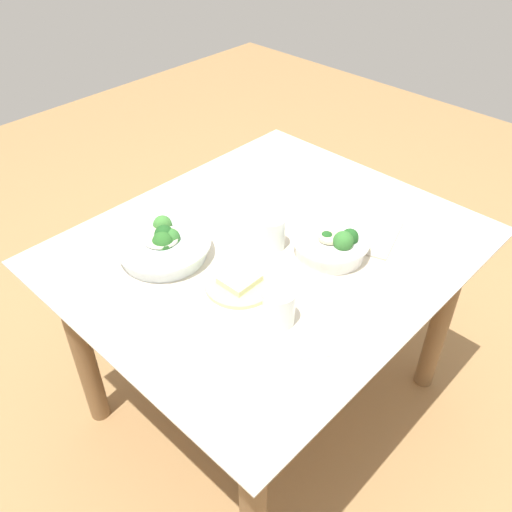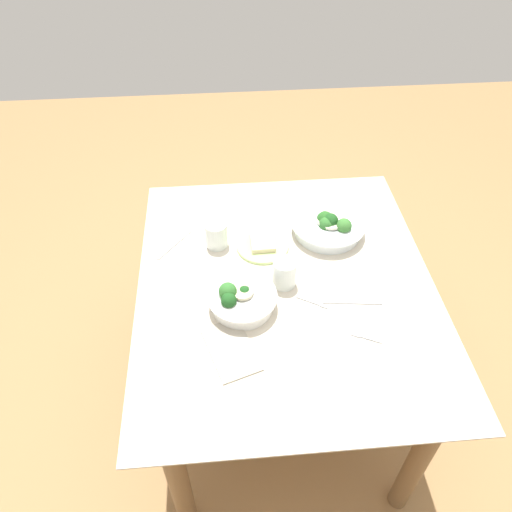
{
  "view_description": "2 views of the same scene",
  "coord_description": "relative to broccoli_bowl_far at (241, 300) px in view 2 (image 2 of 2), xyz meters",
  "views": [
    {
      "loc": [
        0.97,
        0.87,
        1.74
      ],
      "look_at": [
        0.1,
        0.04,
        0.77
      ],
      "focal_mm": 38.32,
      "sensor_mm": 36.0,
      "label": 1
    },
    {
      "loc": [
        -1.13,
        0.2,
        1.97
      ],
      "look_at": [
        0.1,
        0.1,
        0.77
      ],
      "focal_mm": 34.31,
      "sensor_mm": 36.0,
      "label": 2
    }
  ],
  "objects": [
    {
      "name": "dining_table",
      "position": [
        0.09,
        -0.16,
        -0.15
      ],
      "size": [
        1.19,
        1.02,
        0.74
      ],
      "color": "beige",
      "rests_on": "ground_plane"
    },
    {
      "name": "water_glass_center",
      "position": [
        0.31,
        0.07,
        0.01
      ],
      "size": [
        0.08,
        0.08,
        0.1
      ],
      "primitive_type": "cylinder",
      "color": "silver",
      "rests_on": "dining_table"
    },
    {
      "name": "fork_by_far_bowl",
      "position": [
        -0.0,
        -0.24,
        -0.03
      ],
      "size": [
        0.07,
        0.1,
        0.0
      ],
      "rotation": [
        0.0,
        0.0,
        4.19
      ],
      "color": "#B7B7BC",
      "rests_on": "dining_table"
    },
    {
      "name": "bread_side_plate",
      "position": [
        0.28,
        -0.1,
        -0.03
      ],
      "size": [
        0.19,
        0.19,
        0.03
      ],
      "color": "#B7D684",
      "rests_on": "dining_table"
    },
    {
      "name": "napkin_folded_upper",
      "position": [
        -0.17,
        0.04,
        -0.03
      ],
      "size": [
        0.24,
        0.19,
        0.01
      ],
      "primitive_type": "cube",
      "rotation": [
        0.0,
        0.0,
        0.31
      ],
      "color": "#B1A997",
      "rests_on": "dining_table"
    },
    {
      "name": "broccoli_bowl_near",
      "position": [
        0.34,
        -0.35,
        -0.0
      ],
      "size": [
        0.28,
        0.28,
        0.1
      ],
      "color": "white",
      "rests_on": "dining_table"
    },
    {
      "name": "water_glass_side",
      "position": [
        0.1,
        -0.15,
        0.01
      ],
      "size": [
        0.08,
        0.08,
        0.1
      ],
      "primitive_type": "cylinder",
      "color": "silver",
      "rests_on": "dining_table"
    },
    {
      "name": "broccoli_bowl_far",
      "position": [
        0.0,
        0.0,
        0.0
      ],
      "size": [
        0.23,
        0.23,
        0.1
      ],
      "color": "white",
      "rests_on": "dining_table"
    },
    {
      "name": "table_knife_right",
      "position": [
        0.32,
        0.23,
        -0.03
      ],
      "size": [
        0.16,
        0.13,
        0.0
      ],
      "primitive_type": "cube",
      "rotation": [
        0.0,
        0.0,
        2.47
      ],
      "color": "#B7B7BC",
      "rests_on": "dining_table"
    },
    {
      "name": "fork_by_near_bowl",
      "position": [
        -0.16,
        -0.38,
        -0.03
      ],
      "size": [
        0.05,
        0.09,
        0.0
      ],
      "rotation": [
        0.0,
        0.0,
        1.12
      ],
      "color": "#B7B7BC",
      "rests_on": "dining_table"
    },
    {
      "name": "table_knife_left",
      "position": [
        -0.01,
        -0.37,
        -0.03
      ],
      "size": [
        0.03,
        0.2,
        0.0
      ],
      "primitive_type": "cube",
      "rotation": [
        0.0,
        0.0,
        1.46
      ],
      "color": "#B7B7BC",
      "rests_on": "dining_table"
    },
    {
      "name": "ground_plane",
      "position": [
        0.09,
        -0.16,
        -0.77
      ],
      "size": [
        6.0,
        6.0,
        0.0
      ],
      "primitive_type": "plane",
      "color": "#9E7547"
    }
  ]
}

